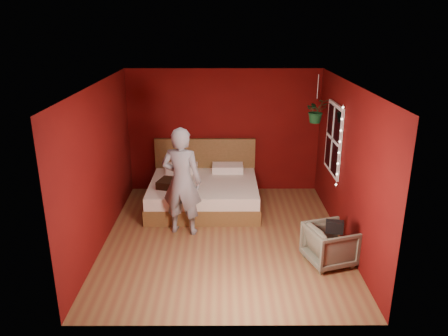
{
  "coord_description": "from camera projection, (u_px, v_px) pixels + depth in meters",
  "views": [
    {
      "loc": [
        -0.03,
        -6.66,
        3.57
      ],
      "look_at": [
        -0.0,
        0.4,
        1.12
      ],
      "focal_mm": 35.0,
      "sensor_mm": 36.0,
      "label": 1
    }
  ],
  "objects": [
    {
      "name": "armchair",
      "position": [
        330.0,
        245.0,
        6.61
      ],
      "size": [
        0.85,
        0.83,
        0.62
      ],
      "primitive_type": "imported",
      "rotation": [
        0.0,
        0.0,
        1.88
      ],
      "color": "#6B6C55",
      "rests_on": "ground"
    },
    {
      "name": "throw_pillow",
      "position": [
        170.0,
        184.0,
        8.22
      ],
      "size": [
        0.51,
        0.51,
        0.14
      ],
      "primitive_type": "cube",
      "rotation": [
        0.0,
        0.0,
        -0.29
      ],
      "color": "black",
      "rests_on": "bed"
    },
    {
      "name": "handbag",
      "position": [
        335.0,
        227.0,
        6.29
      ],
      "size": [
        0.27,
        0.18,
        0.18
      ],
      "primitive_type": "cube",
      "rotation": [
        0.0,
        0.0,
        -0.23
      ],
      "color": "black",
      "rests_on": "armchair"
    },
    {
      "name": "hanging_plant",
      "position": [
        316.0,
        111.0,
        8.01
      ],
      "size": [
        0.5,
        0.47,
        0.88
      ],
      "color": "silver",
      "rests_on": "room_walls"
    },
    {
      "name": "bed",
      "position": [
        204.0,
        191.0,
        8.68
      ],
      "size": [
        2.11,
        1.8,
        1.16
      ],
      "color": "brown",
      "rests_on": "ground"
    },
    {
      "name": "floor",
      "position": [
        224.0,
        238.0,
        7.46
      ],
      "size": [
        4.5,
        4.5,
        0.0
      ],
      "primitive_type": "plane",
      "color": "brown",
      "rests_on": "ground"
    },
    {
      "name": "fairy_lights",
      "position": [
        339.0,
        147.0,
        7.33
      ],
      "size": [
        0.04,
        0.04,
        1.45
      ],
      "color": "silver",
      "rests_on": "room_walls"
    },
    {
      "name": "person",
      "position": [
        182.0,
        182.0,
        7.36
      ],
      "size": [
        0.77,
        0.59,
        1.88
      ],
      "primitive_type": "imported",
      "rotation": [
        0.0,
        0.0,
        2.93
      ],
      "color": "gray",
      "rests_on": "ground"
    },
    {
      "name": "window",
      "position": [
        333.0,
        139.0,
        7.82
      ],
      "size": [
        0.05,
        0.97,
        1.27
      ],
      "color": "white",
      "rests_on": "room_walls"
    },
    {
      "name": "room_walls",
      "position": [
        224.0,
        143.0,
        6.91
      ],
      "size": [
        4.04,
        4.54,
        2.62
      ],
      "color": "#590B09",
      "rests_on": "ground"
    }
  ]
}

